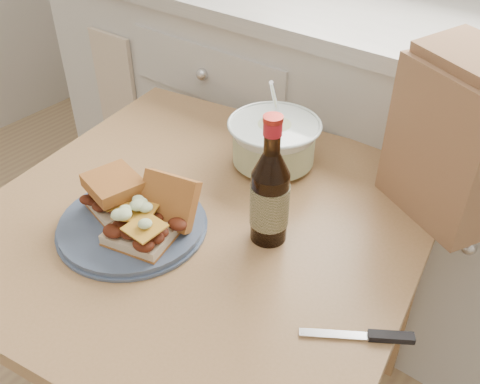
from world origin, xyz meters
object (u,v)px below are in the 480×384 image
Objects in this scene: coleslaw_bowl at (274,144)px; beer_bottle at (270,196)px; plate at (132,225)px; paper_bag at (457,144)px; dining_table at (203,253)px.

beer_bottle is at bearing -56.70° from coleslaw_bowl.
beer_bottle is at bearing 33.05° from plate.
coleslaw_bowl is 0.38m from paper_bag.
paper_bag is at bearing 12.80° from coleslaw_bowl.
beer_bottle is (0.14, 0.03, 0.20)m from dining_table.
beer_bottle is 0.37m from paper_bag.
plate is 0.36m from coleslaw_bowl.
plate is 1.36× the size of coleslaw_bowl.
beer_bottle is 0.86× the size of paper_bag.
dining_table is at bearing -91.52° from coleslaw_bowl.
plate is 0.63m from paper_bag.
beer_bottle reaches higher than coleslaw_bowl.
plate is at bearing -108.38° from paper_bag.
paper_bag is (0.36, 0.08, 0.10)m from coleslaw_bowl.
coleslaw_bowl is at bearing 79.30° from dining_table.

